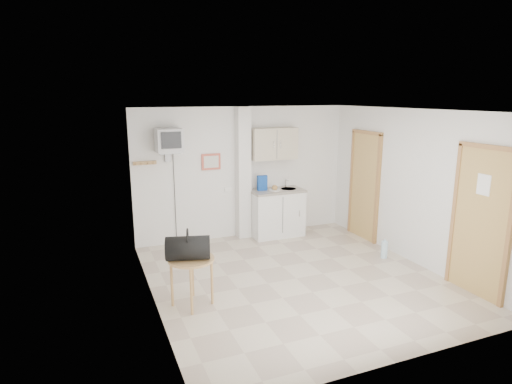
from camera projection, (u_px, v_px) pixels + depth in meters
name	position (u px, v px, depth m)	size (l,w,h in m)	color
ground	(296.00, 278.00, 6.46)	(4.50, 4.50, 0.00)	beige
room_envelope	(310.00, 176.00, 6.29)	(4.24, 4.54, 2.55)	white
kitchenette	(276.00, 195.00, 8.30)	(1.03, 0.58, 2.10)	white
crt_television	(169.00, 141.00, 7.32)	(0.44, 0.45, 2.15)	slate
round_table	(191.00, 265.00, 5.53)	(0.60, 0.60, 0.66)	#AD7C4E
duffel_bag	(188.00, 248.00, 5.43)	(0.62, 0.44, 0.41)	black
water_bottle	(384.00, 249.00, 7.25)	(0.11, 0.11, 0.33)	#B5DCEE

